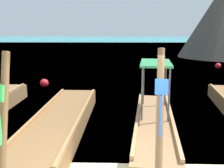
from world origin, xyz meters
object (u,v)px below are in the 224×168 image
longtail_boat_green_ribbon (60,124)px  longtail_boat_blue_ribbon (154,124)px  mooring_buoy_far (44,83)px  mooring_buoy_near (218,66)px

longtail_boat_green_ribbon → longtail_boat_blue_ribbon: 2.68m
longtail_boat_green_ribbon → mooring_buoy_far: bearing=109.8°
longtail_boat_blue_ribbon → mooring_buoy_far: bearing=128.5°
longtail_boat_green_ribbon → mooring_buoy_far: size_ratio=16.16×
longtail_boat_blue_ribbon → mooring_buoy_far: longtail_boat_blue_ribbon is taller
longtail_boat_blue_ribbon → mooring_buoy_near: longtail_boat_blue_ribbon is taller
longtail_boat_green_ribbon → mooring_buoy_far: 6.47m
mooring_buoy_far → longtail_boat_green_ribbon: bearing=-70.2°
mooring_buoy_near → mooring_buoy_far: size_ratio=1.00×
mooring_buoy_near → mooring_buoy_far: bearing=-148.6°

